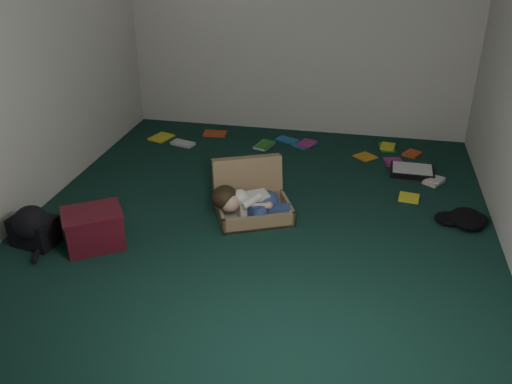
% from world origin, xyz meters
% --- Properties ---
extents(floor, '(4.50, 4.50, 0.00)m').
position_xyz_m(floor, '(0.00, 0.00, 0.00)').
color(floor, '#102E25').
rests_on(floor, ground).
extents(wall_back, '(4.50, 0.00, 4.50)m').
position_xyz_m(wall_back, '(0.00, 2.25, 1.30)').
color(wall_back, silver).
rests_on(wall_back, ground).
extents(wall_front, '(4.50, 0.00, 4.50)m').
position_xyz_m(wall_front, '(0.00, -2.25, 1.30)').
color(wall_front, silver).
rests_on(wall_front, ground).
extents(wall_left, '(0.00, 4.50, 4.50)m').
position_xyz_m(wall_left, '(-2.00, 0.00, 1.30)').
color(wall_left, silver).
rests_on(wall_left, ground).
extents(suitcase, '(0.82, 0.82, 0.46)m').
position_xyz_m(suitcase, '(-0.10, 0.13, 0.14)').
color(suitcase, '#8E724E').
rests_on(suitcase, floor).
extents(person, '(0.70, 0.38, 0.29)m').
position_xyz_m(person, '(-0.08, -0.03, 0.18)').
color(person, silver).
rests_on(person, suitcase).
extents(maroon_bin, '(0.58, 0.55, 0.31)m').
position_xyz_m(maroon_bin, '(-1.21, -0.67, 0.16)').
color(maroon_bin, '#57111D').
rests_on(maroon_bin, floor).
extents(backpack, '(0.49, 0.42, 0.26)m').
position_xyz_m(backpack, '(-1.70, -0.74, 0.13)').
color(backpack, black).
rests_on(backpack, floor).
extents(clothing_pile, '(0.51, 0.47, 0.13)m').
position_xyz_m(clothing_pile, '(1.70, 0.38, 0.07)').
color(clothing_pile, black).
rests_on(clothing_pile, floor).
extents(paper_tray, '(0.44, 0.34, 0.06)m').
position_xyz_m(paper_tray, '(1.35, 1.25, 0.03)').
color(paper_tray, black).
rests_on(paper_tray, floor).
extents(book_scatter, '(3.29, 1.50, 0.02)m').
position_xyz_m(book_scatter, '(0.30, 1.57, 0.01)').
color(book_scatter, yellow).
rests_on(book_scatter, floor).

